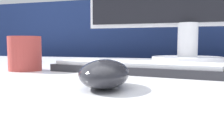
# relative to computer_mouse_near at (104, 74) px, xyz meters

# --- Properties ---
(partition_panel) EXTENTS (5.00, 0.03, 1.04)m
(partition_panel) POSITION_rel_computer_mouse_near_xyz_m (0.08, 0.92, -0.26)
(partition_panel) COLOR navy
(partition_panel) RESTS_ON ground_plane
(computer_mouse_near) EXTENTS (0.09, 0.13, 0.04)m
(computer_mouse_near) POSITION_rel_computer_mouse_near_xyz_m (0.00, 0.00, 0.00)
(computer_mouse_near) COLOR #232328
(computer_mouse_near) RESTS_ON desk
(keyboard) EXTENTS (0.39, 0.18, 0.02)m
(keyboard) POSITION_rel_computer_mouse_near_xyz_m (-0.00, 0.21, -0.01)
(keyboard) COLOR #28282D
(keyboard) RESTS_ON desk
(mug) EXTENTS (0.08, 0.08, 0.08)m
(mug) POSITION_rel_computer_mouse_near_xyz_m (-0.26, 0.18, 0.02)
(mug) COLOR #A33833
(mug) RESTS_ON desk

